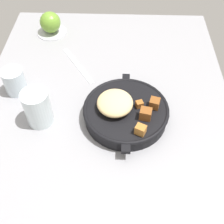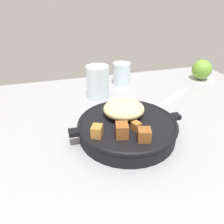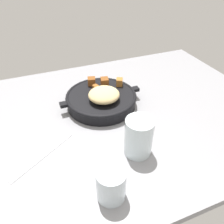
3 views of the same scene
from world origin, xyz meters
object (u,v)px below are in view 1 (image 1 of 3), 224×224
cast_iron_skillet (125,111)px  red_apple (50,22)px  water_glass_tall (38,108)px  butter_knife (78,65)px  water_glass_short (15,81)px

cast_iron_skillet → red_apple: size_ratio=3.68×
water_glass_tall → butter_knife: bearing=-17.9°
butter_knife → water_glass_short: 22.99cm
butter_knife → water_glass_short: water_glass_short is taller
red_apple → butter_knife: bearing=-147.5°
butter_knife → red_apple: bearing=-0.4°
red_apple → water_glass_tall: 45.44cm
water_glass_short → red_apple: bearing=-9.7°
water_glass_short → water_glass_tall: size_ratio=0.75×
water_glass_short → cast_iron_skillet: bearing=-106.2°
cast_iron_skillet → water_glass_tall: bearing=94.2°
cast_iron_skillet → water_glass_short: (10.22, 35.17, 1.14)cm
red_apple → water_glass_short: size_ratio=0.95×
water_glass_short → butter_knife: bearing=-54.1°
butter_knife → water_glass_tall: (-25.35, 8.17, 5.47)cm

